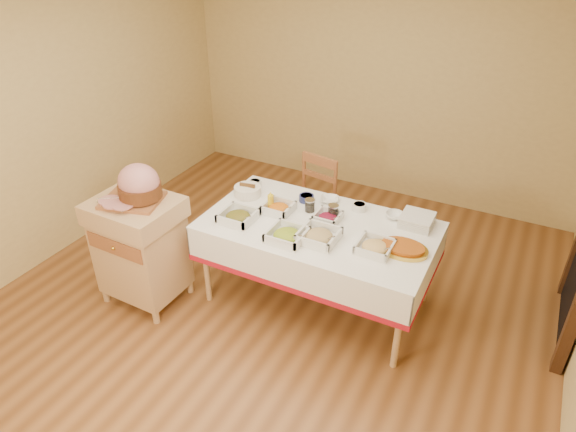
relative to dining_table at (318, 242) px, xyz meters
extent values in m
plane|color=brown|center=(-0.30, -0.30, -0.60)|extent=(5.00, 5.00, 0.00)
plane|color=tan|center=(-0.30, 2.20, 0.70)|extent=(4.50, 0.00, 4.50)
plane|color=tan|center=(-2.55, -0.30, 0.70)|extent=(0.00, 5.00, 5.00)
cube|color=tan|center=(0.00, 0.00, 0.13)|extent=(1.80, 1.00, 0.04)
cylinder|color=tan|center=(-0.82, -0.42, -0.24)|extent=(0.05, 0.05, 0.71)
cylinder|color=tan|center=(-0.82, 0.42, -0.24)|extent=(0.05, 0.05, 0.71)
cylinder|color=tan|center=(0.82, -0.42, -0.24)|extent=(0.05, 0.05, 0.71)
cylinder|color=tan|center=(0.82, 0.42, -0.24)|extent=(0.05, 0.05, 0.71)
cube|color=white|center=(0.00, 0.00, 0.16)|extent=(1.82, 1.02, 0.01)
cube|color=tan|center=(-1.31, -0.63, -0.15)|extent=(0.64, 0.53, 0.67)
cube|color=tan|center=(-1.31, -0.63, 0.26)|extent=(0.68, 0.57, 0.17)
cube|color=#975831|center=(-1.31, -0.89, 0.07)|extent=(0.56, 0.03, 0.13)
sphere|color=gold|center=(-1.31, -0.90, 0.07)|extent=(0.03, 0.03, 0.03)
cylinder|color=tan|center=(-1.59, -0.85, -0.54)|extent=(0.06, 0.06, 0.11)
cylinder|color=tan|center=(-1.59, -0.41, -0.54)|extent=(0.06, 0.06, 0.11)
cylinder|color=tan|center=(-1.03, -0.85, -0.54)|extent=(0.06, 0.06, 0.11)
cylinder|color=tan|center=(-1.03, -0.41, -0.54)|extent=(0.06, 0.06, 0.11)
cube|color=#975831|center=(-0.41, 0.66, -0.13)|extent=(0.48, 0.47, 0.03)
cylinder|color=#975831|center=(-0.61, 0.52, -0.37)|extent=(0.04, 0.04, 0.45)
cylinder|color=#975831|center=(-0.55, 0.87, -0.37)|extent=(0.04, 0.04, 0.45)
cylinder|color=#975831|center=(-0.26, 0.45, -0.37)|extent=(0.04, 0.04, 0.45)
cylinder|color=#975831|center=(-0.20, 0.81, -0.37)|extent=(0.04, 0.04, 0.45)
cylinder|color=#975831|center=(-0.55, 0.87, 0.09)|extent=(0.04, 0.04, 0.48)
cylinder|color=#975831|center=(-0.20, 0.81, 0.09)|extent=(0.04, 0.04, 0.48)
cube|color=#975831|center=(-0.37, 0.84, 0.29)|extent=(0.38, 0.10, 0.09)
cube|color=#975831|center=(-1.31, -0.63, 0.36)|extent=(0.44, 0.35, 0.03)
ellipsoid|color=tan|center=(-1.25, -0.58, 0.51)|extent=(0.33, 0.29, 0.28)
cylinder|color=#572D13|center=(-1.25, -0.58, 0.44)|extent=(0.33, 0.33, 0.11)
cube|color=silver|center=(-1.36, -0.80, 0.38)|extent=(0.28, 0.12, 0.00)
cylinder|color=silver|center=(-1.40, -0.68, 0.38)|extent=(0.32, 0.09, 0.01)
cube|color=silver|center=(-0.60, -0.24, 0.17)|extent=(0.26, 0.26, 0.02)
ellipsoid|color=#9F3812|center=(-0.60, -0.24, 0.20)|extent=(0.20, 0.20, 0.07)
cylinder|color=silver|center=(-0.54, -0.26, 0.20)|extent=(0.16, 0.01, 0.12)
cube|color=silver|center=(-0.13, -0.29, 0.17)|extent=(0.27, 0.27, 0.02)
ellipsoid|color=gold|center=(-0.13, -0.29, 0.20)|extent=(0.21, 0.21, 0.07)
cylinder|color=silver|center=(-0.07, -0.32, 0.20)|extent=(0.15, 0.01, 0.11)
cube|color=silver|center=(0.09, -0.20, 0.17)|extent=(0.28, 0.28, 0.02)
ellipsoid|color=tan|center=(0.09, -0.20, 0.20)|extent=(0.22, 0.22, 0.08)
cylinder|color=silver|center=(0.15, -0.22, 0.20)|extent=(0.16, 0.01, 0.12)
cube|color=silver|center=(0.51, -0.13, 0.17)|extent=(0.25, 0.25, 0.01)
ellipsoid|color=tan|center=(0.51, -0.13, 0.19)|extent=(0.19, 0.19, 0.07)
cylinder|color=silver|center=(0.56, -0.16, 0.19)|extent=(0.13, 0.01, 0.10)
cube|color=silver|center=(-0.38, 0.04, 0.17)|extent=(0.23, 0.23, 0.02)
ellipsoid|color=orange|center=(-0.38, 0.04, 0.19)|extent=(0.17, 0.17, 0.06)
cylinder|color=silver|center=(-0.33, 0.01, 0.20)|extent=(0.15, 0.01, 0.11)
cube|color=silver|center=(0.04, 0.09, 0.17)|extent=(0.20, 0.20, 0.01)
ellipsoid|color=maroon|center=(0.04, 0.09, 0.19)|extent=(0.15, 0.15, 0.05)
cylinder|color=silver|center=(0.08, 0.07, 0.19)|extent=(0.13, 0.01, 0.10)
cylinder|color=silver|center=(-0.78, 0.34, 0.19)|extent=(0.11, 0.11, 0.05)
cylinder|color=black|center=(-0.78, 0.34, 0.20)|extent=(0.09, 0.09, 0.02)
cylinder|color=navy|center=(-0.25, 0.30, 0.19)|extent=(0.13, 0.13, 0.05)
cylinder|color=maroon|center=(-0.25, 0.30, 0.21)|extent=(0.10, 0.10, 0.02)
cylinder|color=silver|center=(0.20, 0.36, 0.19)|extent=(0.12, 0.12, 0.06)
cylinder|color=orange|center=(0.20, 0.36, 0.21)|extent=(0.09, 0.09, 0.02)
imported|color=silver|center=(-0.07, 0.38, 0.18)|extent=(0.20, 0.20, 0.04)
imported|color=silver|center=(0.50, 0.38, 0.18)|extent=(0.17, 0.17, 0.04)
cylinder|color=silver|center=(-0.15, 0.16, 0.21)|extent=(0.08, 0.08, 0.10)
cylinder|color=silver|center=(-0.15, 0.16, 0.26)|extent=(0.08, 0.08, 0.01)
cylinder|color=black|center=(-0.15, 0.16, 0.20)|extent=(0.07, 0.07, 0.07)
cylinder|color=silver|center=(0.05, 0.16, 0.21)|extent=(0.08, 0.08, 0.10)
cylinder|color=silver|center=(0.05, 0.16, 0.27)|extent=(0.09, 0.09, 0.01)
cylinder|color=black|center=(0.05, 0.16, 0.20)|extent=(0.07, 0.07, 0.07)
cylinder|color=yellow|center=(-0.46, 0.05, 0.22)|extent=(0.05, 0.05, 0.13)
cone|color=yellow|center=(-0.46, 0.05, 0.30)|extent=(0.03, 0.03, 0.03)
cylinder|color=white|center=(-0.75, 0.16, 0.20)|extent=(0.23, 0.23, 0.08)
cube|color=silver|center=(0.68, 0.35, 0.17)|extent=(0.25, 0.25, 0.01)
cube|color=silver|center=(0.68, 0.35, 0.18)|extent=(0.25, 0.25, 0.01)
cube|color=silver|center=(0.68, 0.35, 0.20)|extent=(0.25, 0.25, 0.01)
cube|color=silver|center=(0.68, 0.35, 0.21)|extent=(0.25, 0.25, 0.01)
cube|color=silver|center=(0.68, 0.35, 0.23)|extent=(0.25, 0.25, 0.01)
cube|color=silver|center=(0.68, 0.35, 0.24)|extent=(0.25, 0.25, 0.01)
ellipsoid|color=gold|center=(0.69, -0.04, 0.18)|extent=(0.37, 0.27, 0.03)
ellipsoid|color=#A44E11|center=(0.69, -0.04, 0.19)|extent=(0.32, 0.22, 0.04)
camera|label=1|loc=(1.36, -3.15, 2.31)|focal=32.00mm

